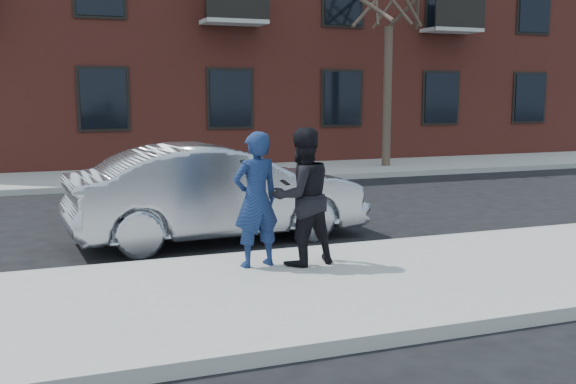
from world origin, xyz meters
name	(u,v)px	position (x,y,z in m)	size (l,w,h in m)	color
ground	(487,271)	(0.00, 0.00, 0.00)	(100.00, 100.00, 0.00)	black
near_sidewalk	(499,270)	(0.00, -0.25, 0.07)	(50.00, 3.50, 0.15)	gray
near_curb	(425,242)	(0.00, 1.55, 0.07)	(50.00, 0.10, 0.15)	#999691
far_sidewalk	(244,173)	(0.00, 11.25, 0.07)	(50.00, 3.50, 0.15)	gray
far_curb	(264,181)	(0.00, 9.45, 0.07)	(50.00, 0.10, 0.15)	#999691
silver_sedan	(218,193)	(-2.90, 3.11, 0.78)	(1.65, 4.73, 1.56)	#999BA3
man_hoodie	(256,200)	(-3.00, 0.79, 1.02)	(0.70, 0.54, 1.74)	navy
man_peacoat	(302,197)	(-2.41, 0.67, 1.04)	(0.96, 0.81, 1.78)	black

